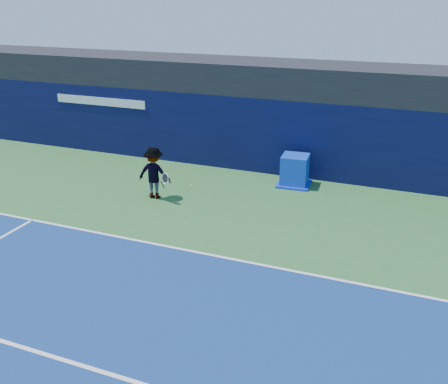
{
  "coord_description": "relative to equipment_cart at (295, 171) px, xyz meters",
  "views": [
    {
      "loc": [
        6.04,
        -8.2,
        6.77
      ],
      "look_at": [
        0.74,
        5.2,
        1.0
      ],
      "focal_mm": 40.0,
      "sensor_mm": 36.0,
      "label": 1
    }
  ],
  "objects": [
    {
      "name": "stadium_band",
      "position": [
        -2.01,
        2.3,
        3.07
      ],
      "size": [
        36.0,
        3.0,
        1.2
      ],
      "primitive_type": "cube",
      "color": "black",
      "rests_on": "back_wall_assembly"
    },
    {
      "name": "service_line",
      "position": [
        -2.01,
        -11.2,
        -0.52
      ],
      "size": [
        24.0,
        0.1,
        0.01
      ],
      "primitive_type": "cube",
      "color": "white",
      "rests_on": "ground"
    },
    {
      "name": "ground",
      "position": [
        -2.01,
        -9.2,
        -0.53
      ],
      "size": [
        80.0,
        80.0,
        0.0
      ],
      "primitive_type": "plane",
      "color": "#2E662F",
      "rests_on": "ground"
    },
    {
      "name": "baseline",
      "position": [
        -2.01,
        -6.2,
        -0.52
      ],
      "size": [
        24.0,
        0.1,
        0.01
      ],
      "primitive_type": "cube",
      "color": "white",
      "rests_on": "ground"
    },
    {
      "name": "back_wall_assembly",
      "position": [
        -2.01,
        1.3,
        0.97
      ],
      "size": [
        36.0,
        1.03,
        3.0
      ],
      "color": "#090C33",
      "rests_on": "ground"
    },
    {
      "name": "tennis_player",
      "position": [
        -4.28,
        -3.05,
        0.39
      ],
      "size": [
        1.39,
        0.81,
        1.83
      ],
      "color": "silver",
      "rests_on": "ground"
    },
    {
      "name": "tennis_ball",
      "position": [
        -2.49,
        -3.8,
        0.47
      ],
      "size": [
        0.06,
        0.06,
        0.06
      ],
      "color": "yellow",
      "rests_on": "ground"
    },
    {
      "name": "equipment_cart",
      "position": [
        0.0,
        0.0,
        0.0
      ],
      "size": [
        1.3,
        1.3,
        1.16
      ],
      "color": "#0D34BE",
      "rests_on": "ground"
    }
  ]
}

